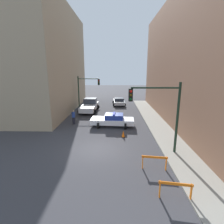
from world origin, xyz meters
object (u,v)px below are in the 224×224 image
white_truck (90,106)px  parked_car_near (119,101)px  barrier_front (175,188)px  traffic_light_near (162,107)px  traffic_cone (123,134)px  traffic_light_far (85,88)px  police_car (113,120)px  barrier_mid (154,160)px  pedestrian_crossing (73,117)px

white_truck → parked_car_near: 6.75m
parked_car_near → barrier_front: 23.42m
barrier_front → parked_car_near: bearing=95.7°
traffic_light_near → traffic_cone: traffic_light_near is taller
traffic_light_far → parked_car_near: 6.87m
police_car → traffic_cone: 3.43m
white_truck → barrier_mid: white_truck is taller
traffic_light_near → parked_car_near: traffic_light_near is taller
pedestrian_crossing → traffic_cone: (5.58, -3.93, -0.54)m
traffic_light_far → traffic_cone: size_ratio=7.93×
barrier_mid → traffic_cone: bearing=107.8°
traffic_light_near → barrier_mid: bearing=-110.5°
traffic_light_far → barrier_mid: (7.20, -17.31, -2.78)m
pedestrian_crossing → barrier_front: 14.22m
pedestrian_crossing → barrier_mid: pedestrian_crossing is taller
police_car → barrier_mid: (2.76, -8.63, -0.11)m
traffic_light_far → parked_car_near: traffic_light_far is taller
traffic_light_far → police_car: size_ratio=1.08×
traffic_light_near → traffic_light_far: (-8.03, 15.08, -0.13)m
traffic_light_near → parked_car_near: bearing=98.4°
pedestrian_crossing → barrier_front: bearing=-60.9°
parked_car_near → pedestrian_crossing: bearing=-118.2°
white_truck → barrier_mid: 16.93m
police_car → barrier_front: size_ratio=3.03×
traffic_light_near → pedestrian_crossing: size_ratio=3.13×
traffic_light_near → parked_car_near: size_ratio=1.19×
traffic_light_far → white_truck: 3.09m
police_car → parked_car_near: size_ratio=1.10×
white_truck → barrier_front: bearing=-67.6°
white_truck → traffic_cone: white_truck is taller
barrier_front → traffic_cone: size_ratio=2.42×
barrier_front → traffic_cone: 8.29m
traffic_light_near → pedestrian_crossing: 11.11m
barrier_mid → traffic_cone: (-1.73, 5.38, -0.30)m
white_truck → pedestrian_crossing: bearing=-96.2°
barrier_front → traffic_cone: bearing=105.2°
traffic_light_near → traffic_cone: bearing=129.1°
pedestrian_crossing → traffic_light_near: bearing=-45.0°
traffic_light_far → parked_car_near: (5.32, 3.39, -2.72)m
police_car → pedestrian_crossing: pedestrian_crossing is taller
traffic_light_far → barrier_mid: size_ratio=3.26×
barrier_mid → pedestrian_crossing: bearing=128.1°
traffic_light_far → barrier_front: (7.65, -19.92, -2.78)m
barrier_front → police_car: bearing=105.9°
parked_car_near → pedestrian_crossing: 12.61m
traffic_light_far → barrier_mid: bearing=-67.4°
traffic_light_near → pedestrian_crossing: traffic_light_near is taller
traffic_light_near → barrier_front: bearing=-94.5°
white_truck → parked_car_near: size_ratio=1.25×
police_car → barrier_mid: size_ratio=3.01×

